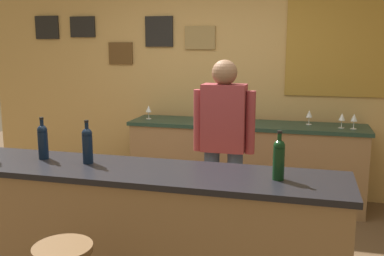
# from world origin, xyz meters

# --- Properties ---
(back_wall) EXTENTS (6.00, 0.09, 2.80)m
(back_wall) POSITION_xyz_m (0.02, 2.03, 1.42)
(back_wall) COLOR tan
(back_wall) RESTS_ON ground_plane
(bar_counter) EXTENTS (2.70, 0.60, 0.92)m
(bar_counter) POSITION_xyz_m (0.00, -0.40, 0.46)
(bar_counter) COLOR olive
(bar_counter) RESTS_ON ground_plane
(side_counter) EXTENTS (2.56, 0.56, 0.90)m
(side_counter) POSITION_xyz_m (0.40, 1.65, 0.45)
(side_counter) COLOR olive
(side_counter) RESTS_ON ground_plane
(bartender) EXTENTS (0.52, 0.21, 1.62)m
(bartender) POSITION_xyz_m (0.38, 0.50, 0.94)
(bartender) COLOR #384766
(bartender) RESTS_ON ground_plane
(wine_bottle_b) EXTENTS (0.07, 0.07, 0.31)m
(wine_bottle_b) POSITION_xyz_m (-0.80, -0.33, 1.06)
(wine_bottle_b) COLOR black
(wine_bottle_b) RESTS_ON bar_counter
(wine_bottle_c) EXTENTS (0.07, 0.07, 0.31)m
(wine_bottle_c) POSITION_xyz_m (-0.43, -0.36, 1.06)
(wine_bottle_c) COLOR black
(wine_bottle_c) RESTS_ON bar_counter
(wine_bottle_d) EXTENTS (0.07, 0.07, 0.31)m
(wine_bottle_d) POSITION_xyz_m (0.89, -0.40, 1.06)
(wine_bottle_d) COLOR black
(wine_bottle_d) RESTS_ON bar_counter
(wine_glass_a) EXTENTS (0.07, 0.07, 0.16)m
(wine_glass_a) POSITION_xyz_m (-0.72, 1.64, 1.01)
(wine_glass_a) COLOR silver
(wine_glass_a) RESTS_ON side_counter
(wine_glass_b) EXTENTS (0.07, 0.07, 0.16)m
(wine_glass_b) POSITION_xyz_m (1.06, 1.73, 1.01)
(wine_glass_b) COLOR silver
(wine_glass_b) RESTS_ON side_counter
(wine_glass_c) EXTENTS (0.07, 0.07, 0.16)m
(wine_glass_c) POSITION_xyz_m (1.39, 1.61, 1.01)
(wine_glass_c) COLOR silver
(wine_glass_c) RESTS_ON side_counter
(wine_glass_d) EXTENTS (0.07, 0.07, 0.16)m
(wine_glass_d) POSITION_xyz_m (1.50, 1.59, 1.01)
(wine_glass_d) COLOR silver
(wine_glass_d) RESTS_ON side_counter
(coffee_mug) EXTENTS (0.12, 0.08, 0.09)m
(coffee_mug) POSITION_xyz_m (0.24, 1.71, 0.95)
(coffee_mug) COLOR #336699
(coffee_mug) RESTS_ON side_counter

